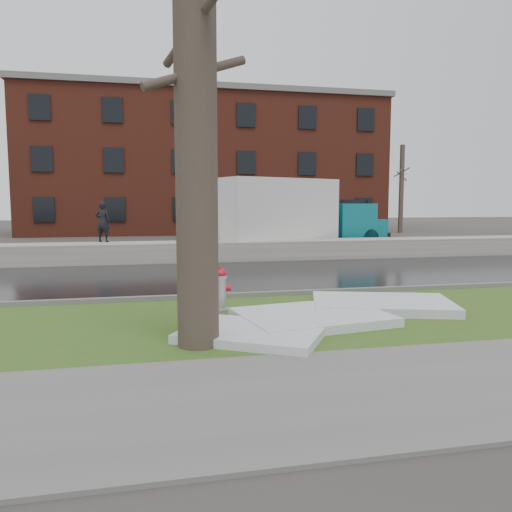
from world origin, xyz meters
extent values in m
plane|color=#47423D|center=(0.00, 0.00, 0.00)|extent=(120.00, 120.00, 0.00)
cube|color=#2F4D19|center=(0.00, -1.25, 0.02)|extent=(60.00, 4.50, 0.04)
cube|color=slate|center=(0.00, -5.00, 0.03)|extent=(60.00, 3.00, 0.05)
cube|color=black|center=(0.00, 4.50, 0.01)|extent=(60.00, 7.00, 0.03)
cube|color=slate|center=(0.00, 13.00, 0.01)|extent=(60.00, 9.00, 0.03)
cube|color=slate|center=(0.00, 1.00, 0.07)|extent=(60.00, 0.15, 0.14)
cube|color=#ACA99D|center=(0.00, 8.70, 0.38)|extent=(60.00, 1.60, 0.75)
cube|color=maroon|center=(2.00, 30.00, 5.00)|extent=(26.00, 12.00, 10.00)
cylinder|color=brown|center=(-6.00, 26.00, 3.25)|extent=(0.36, 0.36, 6.50)
cylinder|color=brown|center=(-6.00, 26.00, 4.20)|extent=(0.84, 1.62, 0.73)
cylinder|color=brown|center=(-6.00, 26.00, 5.10)|extent=(1.08, 1.26, 0.66)
cylinder|color=brown|center=(-6.00, 26.00, 3.60)|extent=(1.40, 0.61, 0.63)
cylinder|color=brown|center=(16.00, 24.00, 3.25)|extent=(0.36, 0.36, 6.50)
cylinder|color=brown|center=(16.00, 24.00, 4.20)|extent=(0.84, 1.62, 0.73)
cylinder|color=brown|center=(16.00, 24.00, 5.10)|extent=(1.08, 1.26, 0.66)
cylinder|color=brown|center=(16.00, 24.00, 3.60)|extent=(1.40, 0.61, 0.63)
cylinder|color=#A2A5A9|center=(-1.15, -0.49, 0.43)|extent=(0.29, 0.29, 0.79)
ellipsoid|color=red|center=(-1.15, -0.49, 0.83)|extent=(0.34, 0.34, 0.18)
cylinder|color=red|center=(-1.15, -0.49, 0.93)|extent=(0.06, 0.06, 0.06)
cylinder|color=red|center=(-1.32, -0.51, 0.51)|extent=(0.13, 0.14, 0.12)
cylinder|color=red|center=(-0.99, -0.47, 0.51)|extent=(0.13, 0.14, 0.12)
cylinder|color=#A2A5A9|center=(-1.18, -0.33, 0.51)|extent=(0.17, 0.13, 0.16)
cylinder|color=brown|center=(-1.81, -2.76, 3.98)|extent=(0.65, 0.65, 7.89)
cylinder|color=brown|center=(-1.81, -2.76, 4.77)|extent=(0.88, 1.85, 0.82)
cylinder|color=brown|center=(-1.81, -2.76, 4.10)|extent=(1.60, 0.63, 0.70)
cube|color=black|center=(3.88, 10.65, 0.61)|extent=(7.32, 3.51, 0.21)
cube|color=silver|center=(2.75, 10.22, 1.96)|extent=(5.54, 3.97, 2.52)
cube|color=#0D6F7A|center=(6.37, 11.59, 1.40)|extent=(2.80, 2.86, 1.59)
cube|color=#0D6F7A|center=(7.64, 12.07, 1.03)|extent=(1.77, 2.32, 0.84)
cube|color=black|center=(6.99, 11.82, 1.96)|extent=(0.73, 1.77, 0.84)
cube|color=black|center=(-0.14, 9.13, 0.30)|extent=(1.89, 1.61, 0.63)
cylinder|color=black|center=(7.38, 10.92, 0.51)|extent=(1.06, 0.63, 1.03)
cylinder|color=black|center=(6.68, 12.75, 0.51)|extent=(1.06, 0.63, 1.03)
cylinder|color=black|center=(3.36, 9.40, 0.51)|extent=(1.06, 0.63, 1.03)
cylinder|color=black|center=(2.66, 11.24, 0.51)|extent=(1.06, 0.63, 1.03)
cylinder|color=black|center=(1.96, 8.87, 0.51)|extent=(1.06, 0.63, 1.03)
cylinder|color=black|center=(1.27, 10.71, 0.51)|extent=(1.06, 0.63, 1.03)
imported|color=black|center=(-4.18, 9.30, 1.52)|extent=(0.65, 0.54, 1.53)
cube|color=silver|center=(0.40, -1.65, 0.12)|extent=(2.89, 2.39, 0.16)
cube|color=silver|center=(-0.90, -2.50, 0.11)|extent=(2.71, 2.51, 0.14)
cube|color=silver|center=(2.18, -0.88, 0.13)|extent=(3.21, 2.56, 0.18)
camera|label=1|loc=(-2.53, -10.26, 2.21)|focal=35.00mm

